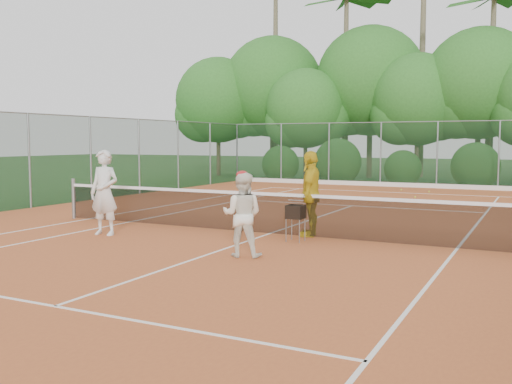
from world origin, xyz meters
TOP-DOWN VIEW (x-y plane):
  - ground at (0.00, 0.00)m, footprint 120.00×120.00m
  - clay_court at (0.00, 0.00)m, footprint 18.00×36.00m
  - tennis_net at (0.00, 0.00)m, footprint 11.97×0.10m
  - player_white at (-3.28, -1.74)m, footprint 0.74×0.52m
  - player_center_grp at (0.65, -2.48)m, footprint 0.88×0.76m
  - player_yellow at (0.95, 0.21)m, footprint 0.67×1.19m
  - ball_hopper at (0.92, -0.58)m, footprint 0.34×0.34m
  - stray_ball_a at (1.39, 12.62)m, footprint 0.07×0.07m
  - stray_ball_b at (0.15, 12.99)m, footprint 0.07×0.07m
  - stray_ball_c at (1.33, 9.99)m, footprint 0.07×0.07m
  - court_markings at (0.00, 0.00)m, footprint 11.03×23.83m
  - fence_back at (0.00, 15.00)m, footprint 18.07×0.07m
  - tropical_treeline at (1.43, 20.22)m, footprint 32.10×8.49m

SIDE VIEW (x-z plane):
  - ground at x=0.00m, z-range 0.00..0.00m
  - clay_court at x=0.00m, z-range 0.00..0.02m
  - court_markings at x=0.00m, z-range 0.02..0.03m
  - stray_ball_a at x=1.39m, z-range 0.02..0.09m
  - stray_ball_b at x=0.15m, z-range 0.02..0.09m
  - stray_ball_c at x=1.33m, z-range 0.02..0.09m
  - tennis_net at x=0.00m, z-range -0.02..1.08m
  - ball_hopper at x=0.92m, z-range 0.25..1.03m
  - player_center_grp at x=0.65m, z-range 0.01..1.60m
  - player_yellow at x=0.95m, z-range 0.02..1.93m
  - player_white at x=-3.28m, z-range 0.02..1.95m
  - fence_back at x=0.00m, z-range 0.02..3.02m
  - tropical_treeline at x=1.43m, z-range -2.40..12.63m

